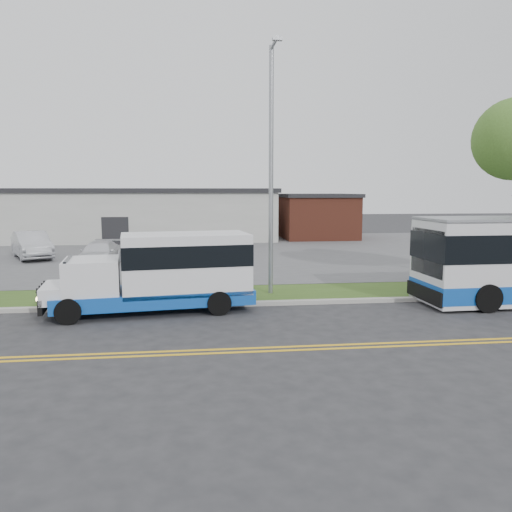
{
  "coord_description": "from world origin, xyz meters",
  "views": [
    {
      "loc": [
        0.06,
        -16.62,
        4.17
      ],
      "look_at": [
        2.41,
        2.82,
        1.6
      ],
      "focal_mm": 35.0,
      "sensor_mm": 36.0,
      "label": 1
    }
  ],
  "objects": [
    {
      "name": "ground",
      "position": [
        0.0,
        0.0,
        0.0
      ],
      "size": [
        140.0,
        140.0,
        0.0
      ],
      "primitive_type": "plane",
      "color": "#28282B",
      "rests_on": "ground"
    },
    {
      "name": "lane_line_north",
      "position": [
        0.0,
        -3.85,
        0.01
      ],
      "size": [
        70.0,
        0.12,
        0.01
      ],
      "primitive_type": "cube",
      "color": "gold",
      "rests_on": "ground"
    },
    {
      "name": "lane_line_south",
      "position": [
        0.0,
        -4.15,
        0.01
      ],
      "size": [
        70.0,
        0.12,
        0.01
      ],
      "primitive_type": "cube",
      "color": "gold",
      "rests_on": "ground"
    },
    {
      "name": "curb",
      "position": [
        0.0,
        1.1,
        0.07
      ],
      "size": [
        80.0,
        0.3,
        0.15
      ],
      "primitive_type": "cube",
      "color": "#9E9B93",
      "rests_on": "ground"
    },
    {
      "name": "verge",
      "position": [
        0.0,
        2.9,
        0.05
      ],
      "size": [
        80.0,
        3.3,
        0.1
      ],
      "primitive_type": "cube",
      "color": "#334C19",
      "rests_on": "ground"
    },
    {
      "name": "parking_lot",
      "position": [
        0.0,
        17.0,
        0.05
      ],
      "size": [
        80.0,
        25.0,
        0.1
      ],
      "primitive_type": "cube",
      "color": "#4C4C4F",
      "rests_on": "ground"
    },
    {
      "name": "commercial_building",
      "position": [
        -6.0,
        27.0,
        2.18
      ],
      "size": [
        25.4,
        10.4,
        4.35
      ],
      "color": "#9E9E99",
      "rests_on": "ground"
    },
    {
      "name": "brick_wing",
      "position": [
        10.5,
        26.0,
        1.96
      ],
      "size": [
        6.3,
        7.3,
        3.9
      ],
      "color": "brown",
      "rests_on": "ground"
    },
    {
      "name": "streetlight_near",
      "position": [
        3.0,
        2.73,
        5.23
      ],
      "size": [
        0.35,
        1.53,
        9.5
      ],
      "color": "gray",
      "rests_on": "verge"
    },
    {
      "name": "shuttle_bus",
      "position": [
        -1.0,
        0.69,
        1.44
      ],
      "size": [
        7.24,
        3.14,
        2.69
      ],
      "rotation": [
        0.0,
        0.0,
        0.13
      ],
      "color": "#0E44A0",
      "rests_on": "ground"
    },
    {
      "name": "parked_car_a",
      "position": [
        -9.81,
        14.75,
        0.91
      ],
      "size": [
        3.72,
        5.19,
        1.63
      ],
      "primitive_type": "imported",
      "rotation": [
        0.0,
        0.0,
        0.46
      ],
      "color": "#B9BAC1",
      "rests_on": "parking_lot"
    },
    {
      "name": "parked_car_b",
      "position": [
        -5.2,
        11.2,
        0.75
      ],
      "size": [
        2.08,
        4.56,
        1.29
      ],
      "primitive_type": "imported",
      "rotation": [
        0.0,
        0.0,
        -0.06
      ],
      "color": "silver",
      "rests_on": "parking_lot"
    }
  ]
}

